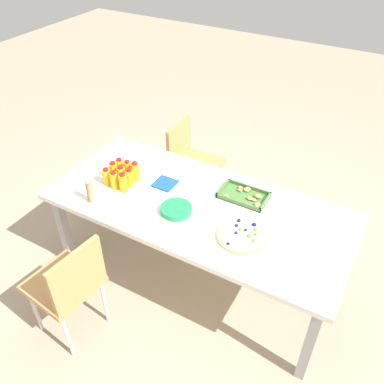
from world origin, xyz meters
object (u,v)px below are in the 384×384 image
juice_bottle_2 (123,183)px  juice_bottle_4 (121,175)px  juice_bottle_1 (114,180)px  juice_bottle_6 (120,167)px  chair_near_left (69,283)px  party_table (198,211)px  plate_stack (176,209)px  juice_bottle_7 (128,169)px  fruit_pizza (242,235)px  cardboard_tube (90,192)px  juice_bottle_3 (114,171)px  snack_tray (245,196)px  juice_bottle_8 (135,171)px  napkin_stack (165,184)px  chair_far_left (191,159)px  juice_bottle_0 (107,177)px  juice_bottle_5 (130,178)px

juice_bottle_2 → juice_bottle_4: bearing=134.6°
juice_bottle_1 → juice_bottle_6: bearing=114.7°
chair_near_left → juice_bottle_2: 0.75m
party_table → plate_stack: plate_stack is taller
juice_bottle_2 → juice_bottle_7: (-0.08, 0.15, -0.00)m
party_table → fruit_pizza: bearing=-20.2°
plate_stack → cardboard_tube: size_ratio=1.27×
juice_bottle_3 → juice_bottle_1: bearing=-50.0°
snack_tray → cardboard_tube: bearing=-148.1°
party_table → juice_bottle_2: 0.56m
juice_bottle_3 → chair_near_left: bearing=-74.7°
juice_bottle_8 → plate_stack: (0.44, -0.16, -0.05)m
fruit_pizza → plate_stack: fruit_pizza is taller
juice_bottle_1 → napkin_stack: 0.36m
chair_near_left → snack_tray: 1.28m
juice_bottle_7 → plate_stack: size_ratio=0.67×
chair_far_left → juice_bottle_4: bearing=-8.8°
napkin_stack → juice_bottle_4: bearing=-155.0°
juice_bottle_0 → juice_bottle_1: 0.08m
chair_far_left → fruit_pizza: 1.29m
juice_bottle_8 → plate_stack: size_ratio=0.72×
juice_bottle_7 → fruit_pizza: 1.00m
juice_bottle_7 → snack_tray: juice_bottle_7 is taller
party_table → juice_bottle_3: size_ratio=13.90×
chair_near_left → fruit_pizza: 1.11m
juice_bottle_2 → cardboard_tube: size_ratio=0.90×
chair_far_left → juice_bottle_8: size_ratio=5.57×
chair_near_left → juice_bottle_7: (-0.14, 0.84, 0.30)m
juice_bottle_6 → juice_bottle_0: bearing=-90.6°
chair_near_left → juice_bottle_3: 0.85m
fruit_pizza → snack_tray: (-0.14, 0.37, -0.00)m
party_table → plate_stack: size_ratio=9.91×
juice_bottle_3 → juice_bottle_5: size_ratio=1.05×
juice_bottle_3 → juice_bottle_4: size_ratio=1.06×
juice_bottle_1 → juice_bottle_3: juice_bottle_3 is taller
fruit_pizza → juice_bottle_2: bearing=179.0°
juice_bottle_7 → napkin_stack: juice_bottle_7 is taller
juice_bottle_3 → juice_bottle_7: (0.07, 0.07, -0.00)m
juice_bottle_7 → juice_bottle_8: 0.07m
juice_bottle_8 → juice_bottle_3: bearing=-152.3°
juice_bottle_1 → plate_stack: juice_bottle_1 is taller
juice_bottle_6 → plate_stack: size_ratio=0.63×
juice_bottle_8 → juice_bottle_7: bearing=178.9°
juice_bottle_1 → juice_bottle_6: 0.17m
fruit_pizza → napkin_stack: bearing=162.5°
juice_bottle_3 → plate_stack: (0.58, -0.09, -0.05)m
plate_stack → juice_bottle_4: bearing=170.4°
juice_bottle_0 → juice_bottle_2: (0.15, -0.01, 0.01)m
juice_bottle_4 → napkin_stack: size_ratio=0.93×
juice_bottle_6 → plate_stack: bearing=-16.0°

